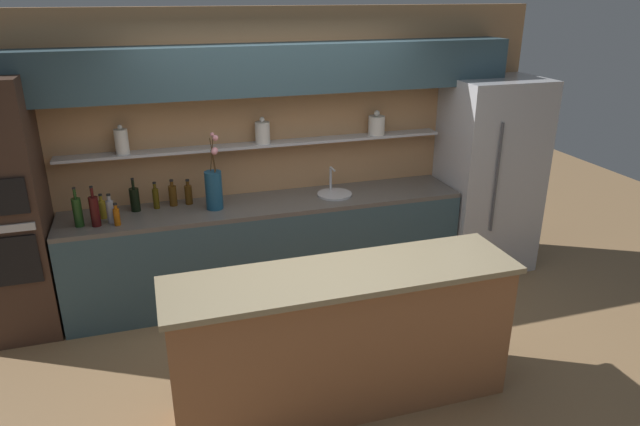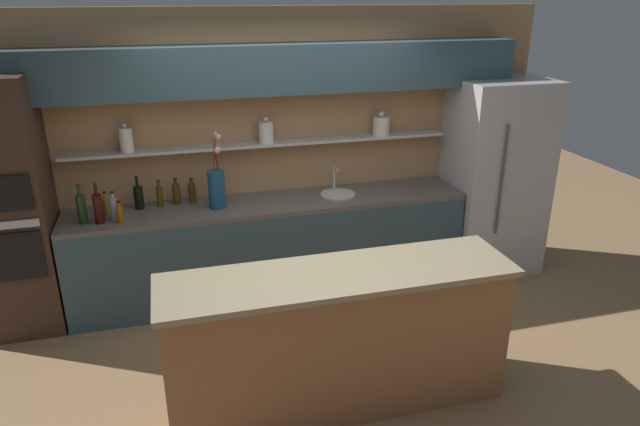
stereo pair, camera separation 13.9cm
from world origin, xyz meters
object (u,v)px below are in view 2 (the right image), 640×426
object	(u,v)px
sink_fixture	(338,193)
bottle_spirit_2	(114,208)
bottle_oil_5	(160,196)
bottle_sauce_8	(120,213)
refrigerator	(495,177)
flower_vase	(217,186)
oven_tower	(9,209)
bottle_wine_4	(98,208)
bottle_spirit_3	(192,193)
bottle_wine_7	(82,209)
bottle_wine_0	(139,197)
bottle_oil_1	(106,206)
bottle_spirit_6	(176,193)

from	to	relation	value
sink_fixture	bottle_spirit_2	size ratio (longest dim) A/B	1.31
bottle_oil_5	bottle_sauce_8	distance (m)	0.45
refrigerator	flower_vase	bearing A→B (deg)	179.50
oven_tower	bottle_wine_4	bearing A→B (deg)	-10.05
bottle_wine_4	bottle_spirit_3	bearing A→B (deg)	21.04
sink_fixture	bottle_wine_4	world-z (taller)	bottle_wine_4
sink_fixture	bottle_wine_7	xyz separation A→B (m)	(-2.24, -0.10, 0.11)
bottle_oil_5	bottle_wine_0	bearing A→B (deg)	-176.77
refrigerator	sink_fixture	size ratio (longest dim) A/B	5.93
refrigerator	bottle_spirit_2	size ratio (longest dim) A/B	7.74
refrigerator	sink_fixture	distance (m)	1.64
refrigerator	flower_vase	distance (m)	2.76
flower_vase	sink_fixture	xyz separation A→B (m)	(1.12, 0.02, -0.17)
refrigerator	flower_vase	xyz separation A→B (m)	(-2.76, 0.02, 0.14)
bottle_oil_1	bottle_sauce_8	distance (m)	0.23
bottle_wine_0	bottle_sauce_8	distance (m)	0.33
refrigerator	bottle_oil_1	distance (m)	3.70
bottle_wine_7	bottle_sauce_8	world-z (taller)	bottle_wine_7
bottle_oil_1	bottle_spirit_3	xyz separation A→B (m)	(0.73, 0.14, 0.01)
oven_tower	flower_vase	bearing A→B (deg)	-0.44
bottle_oil_5	bottle_wine_7	size ratio (longest dim) A/B	0.73
sink_fixture	bottle_wine_7	size ratio (longest dim) A/B	0.98
flower_vase	bottle_spirit_3	xyz separation A→B (m)	(-0.21, 0.19, -0.10)
oven_tower	bottle_sauce_8	xyz separation A→B (m)	(0.86, -0.16, -0.07)
bottle_spirit_3	bottle_wine_4	world-z (taller)	bottle_wine_4
bottle_spirit_2	bottle_wine_7	distance (m)	0.25
bottle_oil_1	bottle_spirit_6	distance (m)	0.61
bottle_spirit_3	bottle_wine_7	size ratio (longest dim) A/B	0.69
bottle_spirit_3	bottle_sauce_8	bearing A→B (deg)	-151.32
oven_tower	bottle_oil_5	bearing A→B (deg)	7.18
refrigerator	bottle_spirit_6	distance (m)	3.11
refrigerator	sink_fixture	xyz separation A→B (m)	(-1.64, 0.05, -0.03)
bottle_wine_0	bottle_spirit_2	bearing A→B (deg)	-131.24
flower_vase	bottle_spirit_6	world-z (taller)	flower_vase
flower_vase	bottle_wine_4	size ratio (longest dim) A/B	1.96
oven_tower	bottle_spirit_3	size ratio (longest dim) A/B	9.24
flower_vase	bottle_oil_1	bearing A→B (deg)	176.78
bottle_oil_5	bottle_sauce_8	world-z (taller)	bottle_oil_5
bottle_oil_1	bottle_spirit_3	distance (m)	0.74
bottle_oil_1	bottle_spirit_3	world-z (taller)	bottle_spirit_3
oven_tower	bottle_oil_1	size ratio (longest dim) A/B	9.90
bottle_oil_1	bottle_wine_4	bearing A→B (deg)	-105.58
bottle_wine_4	bottle_sauce_8	size ratio (longest dim) A/B	1.79
flower_vase	bottle_oil_5	distance (m)	0.53
flower_vase	bottle_spirit_2	xyz separation A→B (m)	(-0.87, -0.07, -0.09)
bottle_sauce_8	bottle_spirit_2	bearing A→B (deg)	121.68
bottle_wine_4	bottle_wine_7	world-z (taller)	bottle_wine_4
bottle_oil_1	bottle_sauce_8	size ratio (longest dim) A/B	1.13
refrigerator	sink_fixture	world-z (taller)	refrigerator
bottle_oil_1	sink_fixture	bearing A→B (deg)	-0.79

